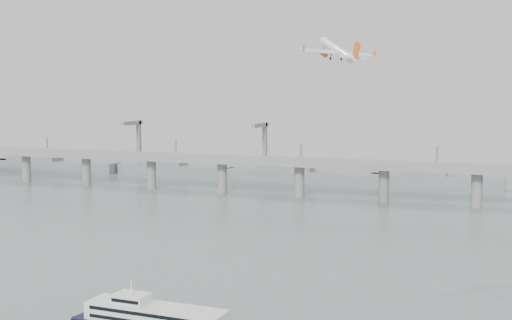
% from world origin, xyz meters
% --- Properties ---
extents(ground, '(900.00, 900.00, 0.00)m').
position_xyz_m(ground, '(0.00, 0.00, 0.00)').
color(ground, slate).
rests_on(ground, ground).
extents(bridge, '(800.00, 22.00, 23.90)m').
position_xyz_m(bridge, '(-1.15, 200.00, 17.65)').
color(bridge, gray).
rests_on(bridge, ground).
extents(distant_fleet, '(453.00, 60.90, 40.00)m').
position_xyz_m(distant_fleet, '(-155.36, 265.08, 6.22)').
color(distant_fleet, slate).
rests_on(distant_fleet, ground).
extents(airliner, '(25.33, 26.61, 13.44)m').
position_xyz_m(airliner, '(27.36, 68.44, 76.72)').
color(airliner, white).
rests_on(airliner, ground).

